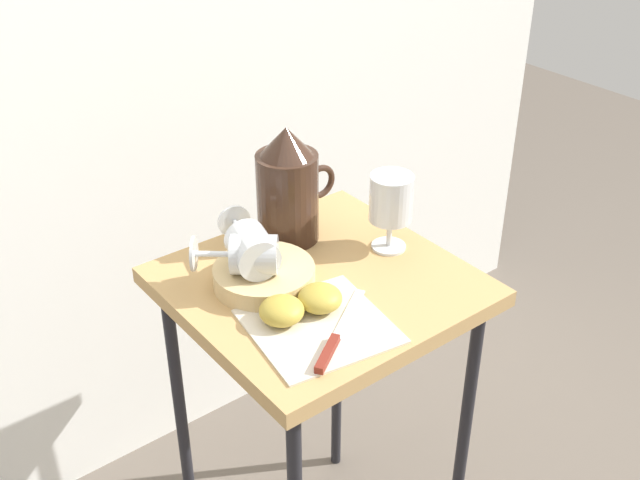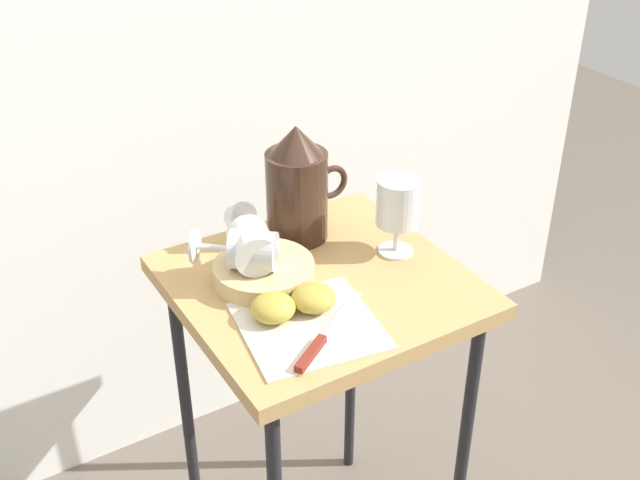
{
  "view_description": "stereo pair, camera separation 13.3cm",
  "coord_description": "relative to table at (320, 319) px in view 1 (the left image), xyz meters",
  "views": [
    {
      "loc": [
        -0.7,
        -0.9,
        1.51
      ],
      "look_at": [
        0.0,
        0.0,
        0.82
      ],
      "focal_mm": 44.4,
      "sensor_mm": 36.0,
      "label": 1
    },
    {
      "loc": [
        -0.59,
        -0.97,
        1.51
      ],
      "look_at": [
        0.0,
        0.0,
        0.82
      ],
      "focal_mm": 44.4,
      "sensor_mm": 36.0,
      "label": 2
    }
  ],
  "objects": [
    {
      "name": "apple_half_left",
      "position": [
        -0.12,
        -0.06,
        0.11
      ],
      "size": [
        0.07,
        0.07,
        0.04
      ],
      "primitive_type": "ellipsoid",
      "color": "#B29938",
      "rests_on": "linen_napkin"
    },
    {
      "name": "pitcher",
      "position": [
        0.04,
        0.15,
        0.18
      ],
      "size": [
        0.17,
        0.11,
        0.22
      ],
      "color": "#382319",
      "rests_on": "table"
    },
    {
      "name": "wine_glass_tipped_near",
      "position": [
        -0.11,
        0.05,
        0.16
      ],
      "size": [
        0.15,
        0.14,
        0.07
      ],
      "color": "silver",
      "rests_on": "basket_tray"
    },
    {
      "name": "basket_tray",
      "position": [
        -0.08,
        0.05,
        0.1
      ],
      "size": [
        0.18,
        0.18,
        0.03
      ],
      "primitive_type": "cylinder",
      "color": "tan",
      "rests_on": "table"
    },
    {
      "name": "apple_half_right",
      "position": [
        -0.06,
        -0.07,
        0.11
      ],
      "size": [
        0.07,
        0.07,
        0.04
      ],
      "primitive_type": "ellipsoid",
      "color": "#B29938",
      "rests_on": "linen_napkin"
    },
    {
      "name": "linen_napkin",
      "position": [
        -0.08,
        -0.11,
        0.09
      ],
      "size": [
        0.24,
        0.24,
        0.0
      ],
      "primitive_type": "cube",
      "rotation": [
        0.0,
        0.0,
        -0.16
      ],
      "color": "beige",
      "rests_on": "table"
    },
    {
      "name": "knife",
      "position": [
        -0.09,
        -0.16,
        0.1
      ],
      "size": [
        0.19,
        0.14,
        0.01
      ],
      "color": "silver",
      "rests_on": "linen_napkin"
    },
    {
      "name": "curtain_drape",
      "position": [
        0.0,
        0.55,
        0.34
      ],
      "size": [
        2.4,
        0.03,
        1.99
      ],
      "primitive_type": "cube",
      "color": "white",
      "rests_on": "ground_plane"
    },
    {
      "name": "table",
      "position": [
        0.0,
        0.0,
        0.0
      ],
      "size": [
        0.48,
        0.47,
        0.74
      ],
      "color": "tan",
      "rests_on": "ground_plane"
    },
    {
      "name": "wine_glass_tipped_far",
      "position": [
        -0.1,
        0.06,
        0.16
      ],
      "size": [
        0.1,
        0.16,
        0.07
      ],
      "color": "silver",
      "rests_on": "basket_tray"
    },
    {
      "name": "wine_glass_upright",
      "position": [
        0.16,
        0.01,
        0.18
      ],
      "size": [
        0.08,
        0.08,
        0.15
      ],
      "color": "silver",
      "rests_on": "table"
    }
  ]
}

